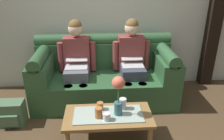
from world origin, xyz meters
name	(u,v)px	position (x,y,z in m)	size (l,w,h in m)	color
couch	(105,76)	(0.00, 1.17, 0.37)	(2.08, 0.88, 0.96)	#2D5633
person_left	(77,59)	(-0.41, 1.17, 0.66)	(0.56, 0.67, 1.22)	#595B66
person_right	(132,58)	(0.41, 1.17, 0.66)	(0.56, 0.67, 1.22)	#383D4C
coffee_table	(108,118)	(0.00, 0.16, 0.32)	(0.98, 0.49, 0.38)	olive
flower_vase	(118,91)	(0.11, 0.15, 0.67)	(0.14, 0.14, 0.46)	#336672
cup_near_left	(100,106)	(-0.09, 0.26, 0.42)	(0.07, 0.07, 0.09)	#B26633
cup_near_right	(99,113)	(-0.11, 0.11, 0.44)	(0.08, 0.08, 0.12)	#B26633
cup_far_center	(107,117)	(-0.02, 0.06, 0.42)	(0.08, 0.08, 0.08)	silver
cup_far_left	(123,104)	(0.17, 0.26, 0.44)	(0.08, 0.08, 0.13)	silver
backpack_left	(11,114)	(-1.22, 0.56, 0.16)	(0.33, 0.25, 0.33)	#4C6B4C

